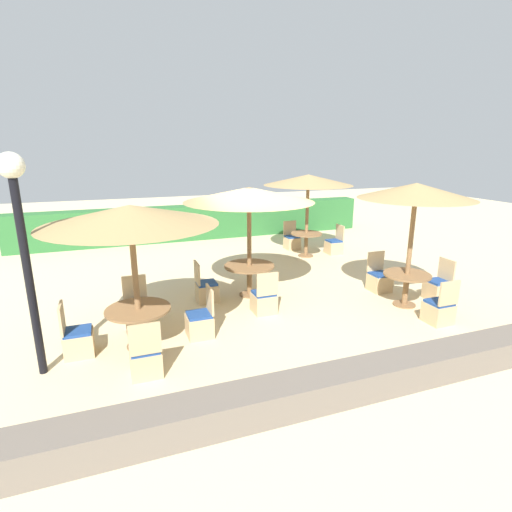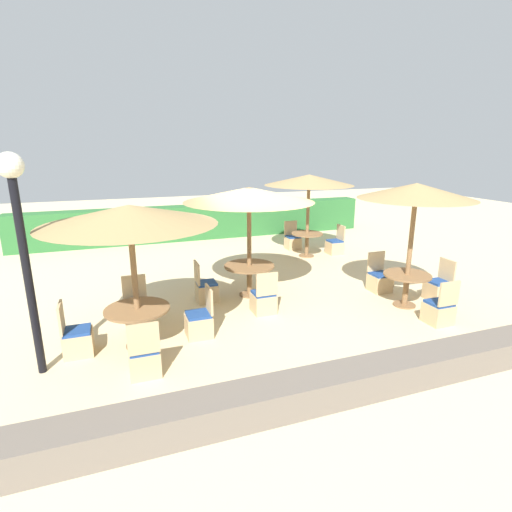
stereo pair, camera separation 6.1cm
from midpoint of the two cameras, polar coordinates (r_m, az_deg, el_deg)
The scene contains 23 objects.
ground_plane at distance 9.09m, azimuth 1.12°, elevation -6.43°, with size 40.00×40.00×0.00m, color beige.
hedge_row at distance 15.18m, azimuth -8.15°, elevation 4.84°, with size 13.00×0.70×1.26m, color #2D6B33.
stone_border at distance 6.06m, azimuth 14.52°, elevation -16.71°, with size 10.00×0.56×0.43m, color #6B6056.
lamp_post at distance 6.50m, azimuth -30.90°, elevation 4.06°, with size 0.36×0.36×3.32m.
parasol_back_right at distance 12.39m, azimuth 7.33°, elevation 10.69°, with size 2.71×2.71×2.56m.
round_table_back_right at distance 12.66m, azimuth 7.05°, elevation 2.50°, with size 0.99×0.99×0.75m.
patio_chair_back_right_north at distance 13.60m, azimuth 5.01°, elevation 2.12°, with size 0.46×0.46×0.93m.
patio_chair_back_right_east at distance 13.18m, azimuth 10.97°, elevation 1.46°, with size 0.46×0.46×0.93m.
parasol_front_left at distance 6.73m, azimuth -17.80°, elevation 5.53°, with size 2.84×2.84×2.49m.
round_table_front_left at distance 7.22m, azimuth -16.66°, elevation -8.24°, with size 1.10×1.10×0.71m.
patio_chair_front_left_west at distance 7.43m, azimuth -24.35°, elevation -10.91°, with size 0.46×0.46×0.93m.
patio_chair_front_left_south at distance 6.49m, azimuth -15.73°, elevation -14.00°, with size 0.46×0.46×0.93m.
patio_chair_front_left_east at distance 7.49m, azimuth -8.19°, elevation -9.40°, with size 0.46×0.46×0.93m.
patio_chair_front_left_north at distance 8.26m, azimuth -16.87°, elevation -7.48°, with size 0.46×0.46×0.93m.
parasol_front_right at distance 8.86m, azimuth 21.71°, elevation 8.54°, with size 2.35×2.35×2.66m.
round_table_front_right at distance 9.25m, azimuth 20.53°, elevation -3.38°, with size 1.00×1.00×0.73m.
patio_chair_front_right_north at distance 10.08m, azimuth 17.02°, elevation -3.32°, with size 0.46×0.46×0.93m.
patio_chair_front_right_south at distance 8.70m, azimuth 24.49°, elevation -7.09°, with size 0.46×0.46×0.93m.
patio_chair_front_right_east at distance 10.00m, azimuth 24.38°, elevation -4.20°, with size 0.46×0.46×0.93m.
parasol_center at distance 8.88m, azimuth -1.20°, elevation 8.72°, with size 2.90×2.90×2.52m.
round_table_center at distance 9.25m, azimuth -1.14°, elevation -2.14°, with size 1.16×1.16×0.73m.
patio_chair_center_south at distance 8.40m, azimuth 0.94°, elevation -6.39°, with size 0.46×0.46×0.93m.
patio_chair_center_west at distance 9.07m, azimuth -7.32°, elevation -4.84°, with size 0.46×0.46×0.93m.
Camera 1 is at (-3.10, -7.85, 3.39)m, focal length 28.00 mm.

